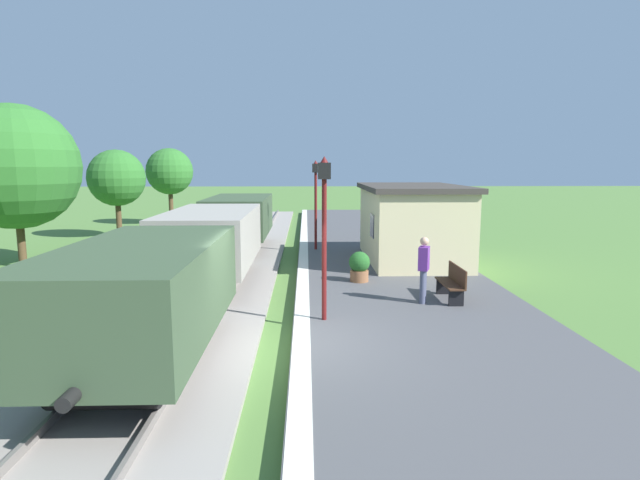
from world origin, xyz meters
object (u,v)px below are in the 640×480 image
at_px(lamp_post_far, 316,188).
at_px(tree_field_distant, 170,172).
at_px(potted_planter, 359,266).
at_px(station_hut, 412,223).
at_px(bench_near_hut, 452,282).
at_px(tree_field_left, 116,178).
at_px(freight_train, 212,243).
at_px(tree_trackside_far, 15,167).
at_px(person_waiting, 424,267).
at_px(lamp_post_near, 324,209).

relative_size(lamp_post_far, tree_field_distant, 0.77).
bearing_deg(lamp_post_far, potted_planter, -78.51).
xyz_separation_m(station_hut, bench_near_hut, (-0.07, -5.61, -0.93)).
bearing_deg(tree_field_left, freight_train, -58.18).
distance_m(potted_planter, tree_field_distant, 20.19).
xyz_separation_m(freight_train, potted_planter, (4.52, -0.42, -0.67)).
bearing_deg(bench_near_hut, tree_trackside_far, 157.60).
height_order(tree_trackside_far, tree_field_left, tree_trackside_far).
xyz_separation_m(freight_train, person_waiting, (5.89, -2.88, -0.21)).
bearing_deg(lamp_post_far, tree_trackside_far, -168.39).
bearing_deg(station_hut, potted_planter, -123.81).
bearing_deg(lamp_post_near, bench_near_hut, 25.26).
bearing_deg(person_waiting, lamp_post_near, 49.34).
distance_m(tree_trackside_far, tree_field_distant, 13.69).
relative_size(station_hut, tree_field_left, 1.28).
bearing_deg(station_hut, tree_trackside_far, 178.82).
relative_size(bench_near_hut, person_waiting, 0.88).
bearing_deg(tree_trackside_far, bench_near_hut, -22.40).
relative_size(freight_train, tree_field_distant, 4.04).
xyz_separation_m(person_waiting, lamp_post_near, (-2.59, -1.35, 1.62)).
bearing_deg(potted_planter, lamp_post_far, 101.49).
bearing_deg(station_hut, tree_field_left, 149.51).
height_order(freight_train, station_hut, station_hut).
distance_m(station_hut, tree_field_distant, 18.69).
distance_m(potted_planter, lamp_post_far, 6.41).
bearing_deg(tree_field_distant, freight_train, -71.44).
bearing_deg(person_waiting, bench_near_hut, -140.80).
relative_size(person_waiting, lamp_post_near, 0.46).
xyz_separation_m(station_hut, lamp_post_far, (-3.49, 2.54, 1.15)).
bearing_deg(person_waiting, station_hut, -77.04).
xyz_separation_m(person_waiting, tree_trackside_far, (-13.49, 6.17, 2.50)).
bearing_deg(tree_field_distant, potted_planter, -59.49).
height_order(station_hut, lamp_post_near, lamp_post_near).
xyz_separation_m(bench_near_hut, potted_planter, (-2.21, 2.20, 0.00)).
distance_m(freight_train, tree_field_distant, 17.86).
bearing_deg(bench_near_hut, tree_field_left, 134.85).
relative_size(station_hut, lamp_post_near, 1.57).
bearing_deg(tree_trackside_far, tree_field_left, 84.39).
xyz_separation_m(freight_train, tree_trackside_far, (-7.60, 3.28, 2.29)).
relative_size(station_hut, tree_trackside_far, 0.98).
bearing_deg(bench_near_hut, freight_train, 158.72).
relative_size(person_waiting, tree_field_left, 0.38).
bearing_deg(freight_train, lamp_post_far, 59.09).
bearing_deg(tree_trackside_far, potted_planter, -17.01).
relative_size(potted_planter, lamp_post_near, 0.25).
xyz_separation_m(lamp_post_far, tree_field_distant, (-8.96, 11.30, 0.54)).
distance_m(station_hut, tree_field_left, 15.89).
height_order(person_waiting, tree_field_distant, tree_field_distant).
relative_size(tree_trackside_far, tree_field_distant, 1.24).
bearing_deg(station_hut, bench_near_hut, -90.73).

